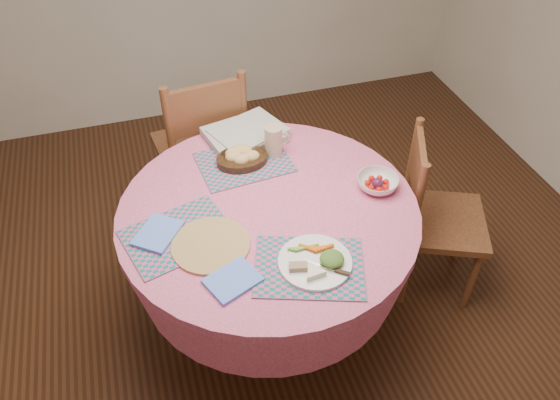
{
  "coord_description": "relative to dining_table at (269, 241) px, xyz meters",
  "views": [
    {
      "loc": [
        -0.43,
        -1.58,
        2.27
      ],
      "look_at": [
        0.05,
        0.0,
        0.78
      ],
      "focal_mm": 35.0,
      "sensor_mm": 36.0,
      "label": 1
    }
  ],
  "objects": [
    {
      "name": "latte_mug",
      "position": [
        0.13,
        0.34,
        0.27
      ],
      "size": [
        0.12,
        0.08,
        0.14
      ],
      "color": "#C7AE89",
      "rests_on": "placemat_back"
    },
    {
      "name": "wicker_trivet",
      "position": [
        -0.27,
        -0.14,
        0.2
      ],
      "size": [
        0.3,
        0.3,
        0.01
      ],
      "primitive_type": "cylinder",
      "color": "#976341",
      "rests_on": "dining_table"
    },
    {
      "name": "bread_bowl",
      "position": [
        -0.03,
        0.32,
        0.23
      ],
      "size": [
        0.23,
        0.23,
        0.08
      ],
      "color": "black",
      "rests_on": "placemat_back"
    },
    {
      "name": "dinner_plate",
      "position": [
        0.09,
        -0.35,
        0.22
      ],
      "size": [
        0.27,
        0.27,
        0.05
      ],
      "rotation": [
        0.0,
        0.0,
        -0.25
      ],
      "color": "white",
      "rests_on": "placemat_front"
    },
    {
      "name": "newspaper_stack",
      "position": [
        0.03,
        0.5,
        0.22
      ],
      "size": [
        0.41,
        0.35,
        0.04
      ],
      "rotation": [
        0.0,
        0.0,
        0.22
      ],
      "color": "silver",
      "rests_on": "dining_table"
    },
    {
      "name": "ground",
      "position": [
        0.0,
        0.0,
        -0.56
      ],
      "size": [
        4.0,
        4.0,
        0.0
      ],
      "primitive_type": "plane",
      "color": "#331C0F",
      "rests_on": "ground"
    },
    {
      "name": "placemat_left",
      "position": [
        -0.38,
        -0.05,
        0.2
      ],
      "size": [
        0.47,
        0.4,
        0.01
      ],
      "primitive_type": "cube",
      "rotation": [
        0.0,
        0.0,
        0.27
      ],
      "color": "#136E6E",
      "rests_on": "dining_table"
    },
    {
      "name": "dining_table",
      "position": [
        0.0,
        0.0,
        0.0
      ],
      "size": [
        1.24,
        1.24,
        0.75
      ],
      "color": "pink",
      "rests_on": "ground"
    },
    {
      "name": "fruit_bowl",
      "position": [
        0.48,
        -0.02,
        0.22
      ],
      "size": [
        0.21,
        0.21,
        0.05
      ],
      "rotation": [
        0.0,
        0.0,
        -0.21
      ],
      "color": "white",
      "rests_on": "dining_table"
    },
    {
      "name": "chair_right",
      "position": [
        0.83,
        0.02,
        -0.09
      ],
      "size": [
        0.52,
        0.53,
        0.89
      ],
      "rotation": [
        0.0,
        0.0,
        1.16
      ],
      "color": "brown",
      "rests_on": "ground"
    },
    {
      "name": "napkin_near",
      "position": [
        -0.23,
        -0.33,
        0.2
      ],
      "size": [
        0.22,
        0.2,
        0.01
      ],
      "primitive_type": "cube",
      "rotation": [
        0.0,
        0.0,
        0.39
      ],
      "color": "#5F85F6",
      "rests_on": "dining_table"
    },
    {
      "name": "napkin_far",
      "position": [
        -0.45,
        -0.03,
        0.21
      ],
      "size": [
        0.22,
        0.23,
        0.01
      ],
      "primitive_type": "cube",
      "rotation": [
        0.0,
        0.0,
        0.91
      ],
      "color": "#5F85F6",
      "rests_on": "placemat_left"
    },
    {
      "name": "chair_back",
      "position": [
        -0.13,
        0.81,
        -0.04
      ],
      "size": [
        0.51,
        0.49,
        0.99
      ],
      "rotation": [
        0.0,
        0.0,
        3.26
      ],
      "color": "brown",
      "rests_on": "ground"
    },
    {
      "name": "placemat_front",
      "position": [
        0.05,
        -0.35,
        0.2
      ],
      "size": [
        0.48,
        0.42,
        0.01
      ],
      "primitive_type": "cube",
      "rotation": [
        0.0,
        0.0,
        -0.34
      ],
      "color": "#136E6E",
      "rests_on": "dining_table"
    },
    {
      "name": "placemat_back",
      "position": [
        -0.02,
        0.32,
        0.2
      ],
      "size": [
        0.43,
        0.34,
        0.01
      ],
      "primitive_type": "cube",
      "rotation": [
        0.0,
        0.0,
        0.09
      ],
      "color": "#136E6E",
      "rests_on": "dining_table"
    }
  ]
}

